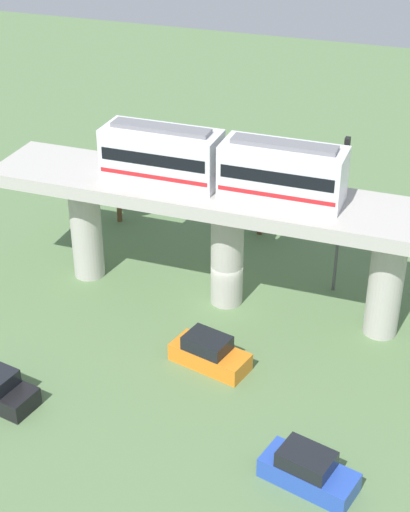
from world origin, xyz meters
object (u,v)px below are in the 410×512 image
tree_near_viaduct (261,195)px  parked_car_orange (209,353)px  parked_car_blue (308,471)px  signal_post (341,210)px  train (221,163)px  tree_mid_lot (117,171)px

tree_near_viaduct → parked_car_orange: bearing=-173.8°
tree_near_viaduct → parked_car_blue: bearing=-158.3°
parked_car_orange → signal_post: bearing=-12.3°
parked_car_blue → parked_car_orange: bearing=61.1°
parked_car_blue → signal_post: (15.91, 2.20, 4.73)m
tree_near_viaduct → signal_post: size_ratio=0.44×
train → parked_car_blue: size_ratio=3.00×
train → tree_near_viaduct: 10.54m
parked_car_blue → tree_near_viaduct: 22.98m
parked_car_orange → parked_car_blue: (-6.41, -6.85, 0.00)m
signal_post → parked_car_orange: bearing=153.9°
train → signal_post: train is taller
tree_mid_lot → signal_post: bearing=-103.1°
train → parked_car_blue: (-12.51, -8.39, -8.09)m
parked_car_blue → signal_post: bearing=22.0°
train → parked_car_orange: size_ratio=3.01×
train → parked_car_blue: 17.10m
tree_near_viaduct → signal_post: (-5.34, -6.28, 2.53)m
parked_car_blue → signal_post: 16.74m
train → tree_mid_lot: train is taller
parked_car_orange → train: bearing=27.9°
tree_near_viaduct → tree_mid_lot: (-1.57, 9.88, 0.96)m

